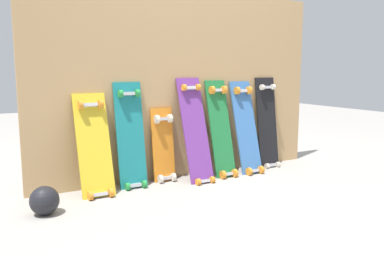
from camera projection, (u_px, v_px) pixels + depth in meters
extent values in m
plane|color=#9E9991|center=(188.00, 177.00, 3.33)|extent=(12.00, 12.00, 0.00)
cube|color=tan|center=(184.00, 85.00, 3.28)|extent=(2.56, 0.04, 1.53)
cube|color=gold|center=(94.00, 149.00, 2.83)|extent=(0.24, 0.25, 0.79)
cube|color=#B7B7BF|center=(100.00, 194.00, 2.77)|extent=(0.11, 0.04, 0.03)
cube|color=#B7B7BF|center=(90.00, 105.00, 2.85)|extent=(0.11, 0.04, 0.03)
cylinder|color=orange|center=(90.00, 196.00, 2.72)|extent=(0.03, 0.06, 0.06)
cylinder|color=orange|center=(111.00, 193.00, 2.79)|extent=(0.03, 0.06, 0.06)
cylinder|color=orange|center=(80.00, 105.00, 2.80)|extent=(0.03, 0.06, 0.06)
cylinder|color=orange|center=(101.00, 104.00, 2.87)|extent=(0.03, 0.06, 0.06)
cube|color=#197A7F|center=(131.00, 139.00, 3.01)|extent=(0.22, 0.15, 0.87)
cube|color=#B7B7BF|center=(135.00, 185.00, 2.99)|extent=(0.10, 0.04, 0.03)
cube|color=#B7B7BF|center=(128.00, 94.00, 2.99)|extent=(0.10, 0.04, 0.03)
cylinder|color=#268C3F|center=(128.00, 187.00, 2.95)|extent=(0.03, 0.06, 0.06)
cylinder|color=#268C3F|center=(144.00, 184.00, 3.01)|extent=(0.03, 0.06, 0.06)
cylinder|color=#268C3F|center=(120.00, 94.00, 2.94)|extent=(0.03, 0.06, 0.06)
cylinder|color=#268C3F|center=(137.00, 93.00, 3.00)|extent=(0.03, 0.06, 0.06)
cube|color=orange|center=(163.00, 148.00, 3.19)|extent=(0.18, 0.09, 0.65)
cube|color=#B7B7BF|center=(166.00, 178.00, 3.17)|extent=(0.08, 0.04, 0.03)
cube|color=#B7B7BF|center=(162.00, 119.00, 3.15)|extent=(0.08, 0.04, 0.03)
cylinder|color=beige|center=(160.00, 179.00, 3.13)|extent=(0.03, 0.07, 0.07)
cylinder|color=beige|center=(173.00, 177.00, 3.19)|extent=(0.03, 0.07, 0.07)
cylinder|color=beige|center=(157.00, 119.00, 3.11)|extent=(0.03, 0.07, 0.07)
cylinder|color=beige|center=(170.00, 118.00, 3.17)|extent=(0.03, 0.07, 0.07)
cube|color=#6B338C|center=(196.00, 134.00, 3.19)|extent=(0.21, 0.30, 0.90)
cube|color=#B7B7BF|center=(204.00, 181.00, 3.13)|extent=(0.09, 0.04, 0.03)
cube|color=#B7B7BF|center=(190.00, 88.00, 3.22)|extent=(0.09, 0.04, 0.03)
cylinder|color=orange|center=(198.00, 182.00, 3.08)|extent=(0.03, 0.05, 0.05)
cylinder|color=orange|center=(212.00, 180.00, 3.14)|extent=(0.03, 0.05, 0.05)
cylinder|color=orange|center=(184.00, 88.00, 3.17)|extent=(0.03, 0.05, 0.05)
cylinder|color=orange|center=(198.00, 87.00, 3.24)|extent=(0.03, 0.05, 0.05)
cube|color=#1E7238|center=(221.00, 132.00, 3.35)|extent=(0.19, 0.24, 0.87)
cube|color=#B7B7BF|center=(228.00, 174.00, 3.30)|extent=(0.09, 0.04, 0.03)
cube|color=#B7B7BF|center=(217.00, 90.00, 3.35)|extent=(0.09, 0.04, 0.03)
cylinder|color=orange|center=(223.00, 175.00, 3.25)|extent=(0.03, 0.07, 0.07)
cylinder|color=orange|center=(235.00, 173.00, 3.31)|extent=(0.03, 0.07, 0.07)
cylinder|color=orange|center=(212.00, 90.00, 3.31)|extent=(0.03, 0.07, 0.07)
cylinder|color=orange|center=(224.00, 90.00, 3.37)|extent=(0.03, 0.07, 0.07)
cube|color=#386BAD|center=(246.00, 131.00, 3.46)|extent=(0.21, 0.26, 0.86)
cube|color=#B7B7BF|center=(254.00, 171.00, 3.41)|extent=(0.09, 0.04, 0.03)
cube|color=#B7B7BF|center=(242.00, 91.00, 3.48)|extent=(0.09, 0.04, 0.03)
cylinder|color=orange|center=(249.00, 172.00, 3.36)|extent=(0.03, 0.07, 0.07)
cylinder|color=orange|center=(261.00, 170.00, 3.42)|extent=(0.03, 0.07, 0.07)
cylinder|color=orange|center=(237.00, 91.00, 3.43)|extent=(0.03, 0.07, 0.07)
cylinder|color=orange|center=(249.00, 90.00, 3.49)|extent=(0.03, 0.07, 0.07)
cube|color=black|center=(267.00, 126.00, 3.65)|extent=(0.21, 0.14, 0.89)
cube|color=#B7B7BF|center=(271.00, 165.00, 3.63)|extent=(0.09, 0.04, 0.03)
cube|color=#B7B7BF|center=(266.00, 87.00, 3.62)|extent=(0.09, 0.04, 0.03)
cylinder|color=beige|center=(267.00, 166.00, 3.59)|extent=(0.03, 0.05, 0.05)
cylinder|color=beige|center=(278.00, 164.00, 3.65)|extent=(0.03, 0.05, 0.05)
cylinder|color=beige|center=(262.00, 87.00, 3.57)|extent=(0.03, 0.05, 0.05)
cylinder|color=beige|center=(273.00, 87.00, 3.63)|extent=(0.03, 0.05, 0.05)
sphere|color=black|center=(44.00, 200.00, 2.45)|extent=(0.18, 0.18, 0.18)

